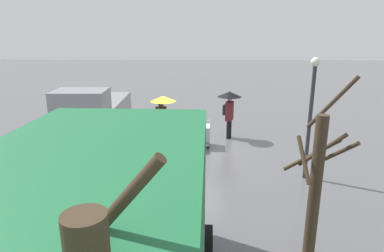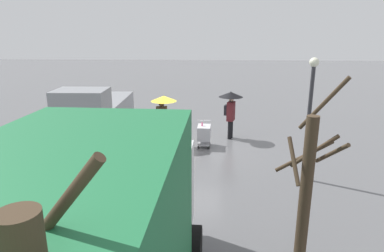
{
  "view_description": "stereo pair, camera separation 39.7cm",
  "coord_description": "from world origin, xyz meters",
  "px_view_note": "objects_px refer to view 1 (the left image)",
  "views": [
    {
      "loc": [
        -0.4,
        12.93,
        4.56
      ],
      "look_at": [
        -0.05,
        0.46,
        1.05
      ],
      "focal_mm": 31.2,
      "sensor_mm": 36.0,
      "label": 1
    },
    {
      "loc": [
        -0.79,
        12.92,
        4.56
      ],
      "look_at": [
        -0.05,
        0.46,
        1.05
      ],
      "focal_mm": 31.2,
      "sensor_mm": 36.0,
      "label": 2
    }
  ],
  "objects_px": {
    "shopping_cart_vendor": "(204,133)",
    "hand_dolly_boxes": "(179,128)",
    "cargo_van_parked_right": "(96,118)",
    "pedestrian_pink_side": "(162,109)",
    "street_lamp": "(311,106)",
    "pedestrian_black_side": "(229,104)",
    "bare_tree_near": "(316,182)"
  },
  "relations": [
    {
      "from": "hand_dolly_boxes",
      "to": "bare_tree_near",
      "type": "xyz_separation_m",
      "value": [
        -3.16,
        6.82,
        0.88
      ]
    },
    {
      "from": "shopping_cart_vendor",
      "to": "bare_tree_near",
      "type": "xyz_separation_m",
      "value": [
        -2.18,
        7.01,
        1.14
      ]
    },
    {
      "from": "cargo_van_parked_right",
      "to": "street_lamp",
      "type": "distance_m",
      "value": 8.38
    },
    {
      "from": "pedestrian_pink_side",
      "to": "pedestrian_black_side",
      "type": "distance_m",
      "value": 3.02
    },
    {
      "from": "shopping_cart_vendor",
      "to": "hand_dolly_boxes",
      "type": "relative_size",
      "value": 0.69
    },
    {
      "from": "hand_dolly_boxes",
      "to": "pedestrian_black_side",
      "type": "bearing_deg",
      "value": -147.9
    },
    {
      "from": "pedestrian_pink_side",
      "to": "hand_dolly_boxes",
      "type": "bearing_deg",
      "value": 165.2
    },
    {
      "from": "hand_dolly_boxes",
      "to": "bare_tree_near",
      "type": "height_order",
      "value": "bare_tree_near"
    },
    {
      "from": "shopping_cart_vendor",
      "to": "pedestrian_black_side",
      "type": "relative_size",
      "value": 0.49
    },
    {
      "from": "cargo_van_parked_right",
      "to": "hand_dolly_boxes",
      "type": "bearing_deg",
      "value": 176.25
    },
    {
      "from": "pedestrian_pink_side",
      "to": "shopping_cart_vendor",
      "type": "bearing_deg",
      "value": -179.53
    },
    {
      "from": "pedestrian_black_side",
      "to": "street_lamp",
      "type": "xyz_separation_m",
      "value": [
        -2.16,
        4.13,
        0.8
      ]
    },
    {
      "from": "hand_dolly_boxes",
      "to": "cargo_van_parked_right",
      "type": "bearing_deg",
      "value": -3.75
    },
    {
      "from": "shopping_cart_vendor",
      "to": "pedestrian_black_side",
      "type": "bearing_deg",
      "value": -134.95
    },
    {
      "from": "pedestrian_pink_side",
      "to": "street_lamp",
      "type": "xyz_separation_m",
      "value": [
        -4.95,
        3.0,
        0.8
      ]
    },
    {
      "from": "cargo_van_parked_right",
      "to": "pedestrian_black_side",
      "type": "distance_m",
      "value": 5.68
    },
    {
      "from": "cargo_van_parked_right",
      "to": "pedestrian_pink_side",
      "type": "xyz_separation_m",
      "value": [
        -2.76,
        0.04,
        0.39
      ]
    },
    {
      "from": "pedestrian_pink_side",
      "to": "pedestrian_black_side",
      "type": "height_order",
      "value": "same"
    },
    {
      "from": "pedestrian_pink_side",
      "to": "bare_tree_near",
      "type": "height_order",
      "value": "bare_tree_near"
    },
    {
      "from": "hand_dolly_boxes",
      "to": "pedestrian_black_side",
      "type": "height_order",
      "value": "pedestrian_black_side"
    },
    {
      "from": "cargo_van_parked_right",
      "to": "pedestrian_black_side",
      "type": "bearing_deg",
      "value": -168.91
    },
    {
      "from": "street_lamp",
      "to": "bare_tree_near",
      "type": "bearing_deg",
      "value": 74.71
    },
    {
      "from": "street_lamp",
      "to": "hand_dolly_boxes",
      "type": "bearing_deg",
      "value": -33.51
    },
    {
      "from": "bare_tree_near",
      "to": "pedestrian_black_side",
      "type": "bearing_deg",
      "value": -82.55
    },
    {
      "from": "pedestrian_black_side",
      "to": "bare_tree_near",
      "type": "bearing_deg",
      "value": 97.45
    },
    {
      "from": "pedestrian_black_side",
      "to": "bare_tree_near",
      "type": "distance_m",
      "value": 8.2
    },
    {
      "from": "pedestrian_black_side",
      "to": "shopping_cart_vendor",
      "type": "bearing_deg",
      "value": 45.05
    },
    {
      "from": "cargo_van_parked_right",
      "to": "shopping_cart_vendor",
      "type": "bearing_deg",
      "value": 179.63
    },
    {
      "from": "hand_dolly_boxes",
      "to": "pedestrian_pink_side",
      "type": "height_order",
      "value": "pedestrian_pink_side"
    },
    {
      "from": "pedestrian_pink_side",
      "to": "street_lamp",
      "type": "bearing_deg",
      "value": 148.78
    },
    {
      "from": "cargo_van_parked_right",
      "to": "street_lamp",
      "type": "height_order",
      "value": "street_lamp"
    },
    {
      "from": "pedestrian_pink_side",
      "to": "cargo_van_parked_right",
      "type": "bearing_deg",
      "value": -0.87
    }
  ]
}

